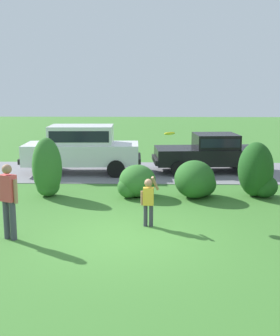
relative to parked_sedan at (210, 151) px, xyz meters
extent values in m
plane|color=#3D752D|center=(-2.97, -7.83, -0.85)|extent=(80.00, 80.00, 0.00)
cube|color=slate|center=(-2.97, -0.15, -0.84)|extent=(28.00, 4.40, 0.02)
ellipsoid|color=#33702B|center=(-5.66, -4.13, 0.09)|extent=(0.93, 0.87, 1.88)
ellipsoid|color=#33702B|center=(-5.66, -4.09, -0.52)|extent=(0.73, 0.73, 0.66)
ellipsoid|color=#33702B|center=(-2.82, -4.06, -0.34)|extent=(1.16, 1.27, 1.02)
ellipsoid|color=#33702B|center=(-3.07, -4.23, -0.51)|extent=(0.75, 0.75, 0.67)
ellipsoid|color=#286023|center=(-1.03, -4.16, -0.26)|extent=(1.26, 1.45, 1.18)
ellipsoid|color=#286023|center=(-0.76, -3.97, -0.46)|extent=(0.87, 0.87, 0.78)
ellipsoid|color=#1E511C|center=(0.91, -3.92, 0.02)|extent=(1.10, 1.23, 1.73)
ellipsoid|color=#1E511C|center=(1.18, -4.08, -0.49)|extent=(0.80, 0.80, 0.72)
cube|color=black|center=(-0.10, -0.01, -0.17)|extent=(4.34, 2.18, 0.64)
cube|color=black|center=(0.22, 0.02, 0.43)|extent=(1.81, 1.75, 0.56)
cube|color=black|center=(0.22, 0.02, 0.43)|extent=(1.68, 1.76, 0.34)
cylinder|color=black|center=(-1.32, -1.05, -0.55)|extent=(0.62, 0.27, 0.60)
cylinder|color=black|center=(-1.47, 0.82, -0.55)|extent=(0.62, 0.27, 0.60)
cylinder|color=black|center=(1.28, -0.84, -0.55)|extent=(0.62, 0.27, 0.60)
cylinder|color=black|center=(1.12, 1.04, -0.55)|extent=(0.62, 0.27, 0.60)
cube|color=black|center=(-2.23, -0.18, -0.33)|extent=(0.26, 1.75, 0.20)
cube|color=black|center=(2.04, 0.17, -0.33)|extent=(0.26, 1.75, 0.20)
cube|color=white|center=(-5.16, -0.38, -0.05)|extent=(4.56, 2.00, 0.80)
cube|color=white|center=(-5.16, -0.38, 0.71)|extent=(2.53, 1.71, 0.72)
cube|color=black|center=(-5.16, -0.38, 0.71)|extent=(2.34, 1.72, 0.43)
cylinder|color=black|center=(-6.52, -1.37, -0.51)|extent=(0.69, 0.24, 0.68)
cylinder|color=black|center=(-6.58, 0.51, -0.51)|extent=(0.69, 0.24, 0.68)
cylinder|color=black|center=(-3.73, -1.27, -0.51)|extent=(0.69, 0.24, 0.68)
cylinder|color=black|center=(-3.80, 0.61, -0.51)|extent=(0.69, 0.24, 0.68)
cube|color=black|center=(-7.44, -0.47, -0.25)|extent=(0.18, 1.75, 0.20)
cube|color=black|center=(-2.87, -0.30, -0.25)|extent=(0.18, 1.75, 0.20)
cylinder|color=#383842|center=(-2.53, -7.01, -0.57)|extent=(0.10, 0.10, 0.55)
cylinder|color=#383842|center=(-2.39, -7.02, -0.57)|extent=(0.10, 0.10, 0.55)
cube|color=gold|center=(-2.46, -7.02, -0.08)|extent=(0.27, 0.18, 0.44)
sphere|color=#A37556|center=(-2.46, -7.02, 0.26)|extent=(0.20, 0.20, 0.20)
cylinder|color=#A37556|center=(-2.29, -6.98, 0.24)|extent=(0.21, 0.23, 0.39)
cylinder|color=#A37556|center=(-2.62, -7.00, -0.13)|extent=(0.07, 0.07, 0.36)
cylinder|color=yellow|center=(-1.91, -6.05, 1.38)|extent=(0.29, 0.28, 0.12)
cylinder|color=red|center=(-1.91, -6.05, 1.38)|extent=(0.16, 0.16, 0.08)
cylinder|color=#3F3F4C|center=(-5.51, -8.05, -0.40)|extent=(0.14, 0.14, 0.90)
cylinder|color=#3F3F4C|center=(-5.69, -7.97, -0.40)|extent=(0.14, 0.14, 0.90)
cube|color=#DB4C4C|center=(-5.60, -8.01, 0.35)|extent=(0.42, 0.35, 0.60)
sphere|color=#A37556|center=(-5.60, -8.01, 0.78)|extent=(0.22, 0.22, 0.22)
cylinder|color=#A37556|center=(-5.40, -8.11, 0.30)|extent=(0.09, 0.09, 0.55)
cylinder|color=#A37556|center=(-5.80, -7.91, 0.30)|extent=(0.09, 0.09, 0.55)
camera|label=1|loc=(-2.40, -17.29, 2.59)|focal=45.92mm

